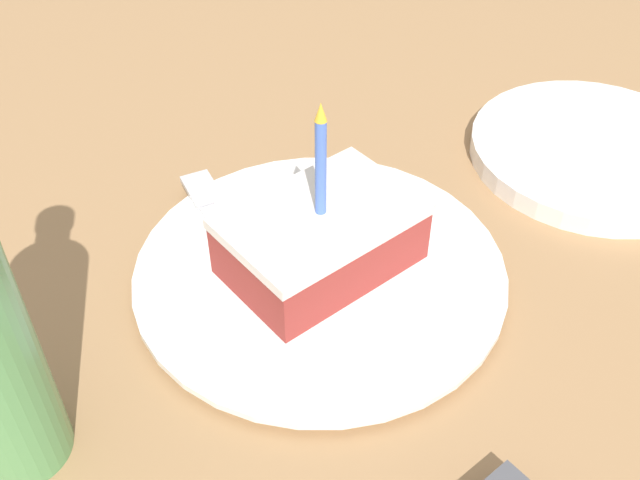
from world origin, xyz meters
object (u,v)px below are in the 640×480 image
(plate, at_px, (320,271))
(side_plate, at_px, (593,151))
(cake_slice, at_px, (321,238))
(fork, at_px, (217,225))

(plate, xyz_separation_m, side_plate, (0.04, 0.28, 0.00))
(plate, height_order, cake_slice, cake_slice)
(side_plate, bearing_deg, plate, -97.40)
(plate, relative_size, side_plate, 1.27)
(plate, bearing_deg, side_plate, 82.60)
(cake_slice, height_order, fork, cake_slice)
(fork, xyz_separation_m, side_plate, (0.12, 0.32, -0.01))
(fork, height_order, side_plate, fork)
(plate, distance_m, side_plate, 0.29)
(plate, relative_size, fork, 1.70)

